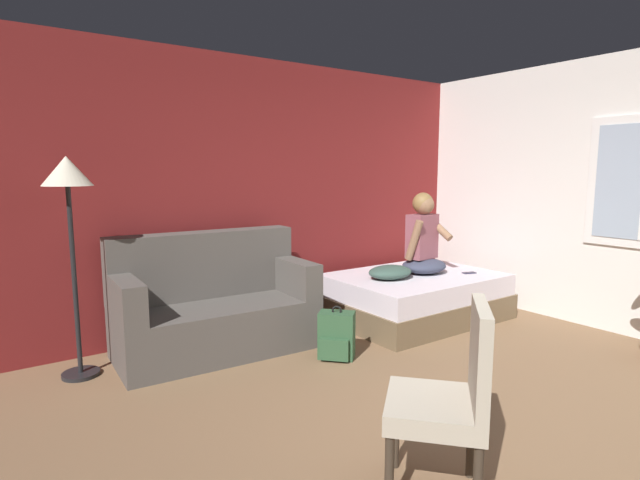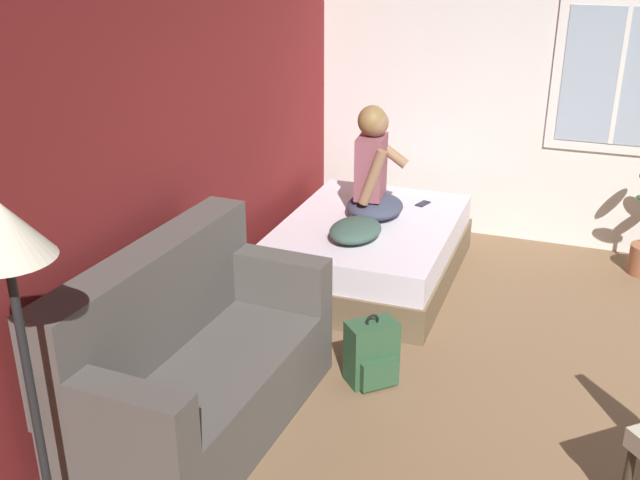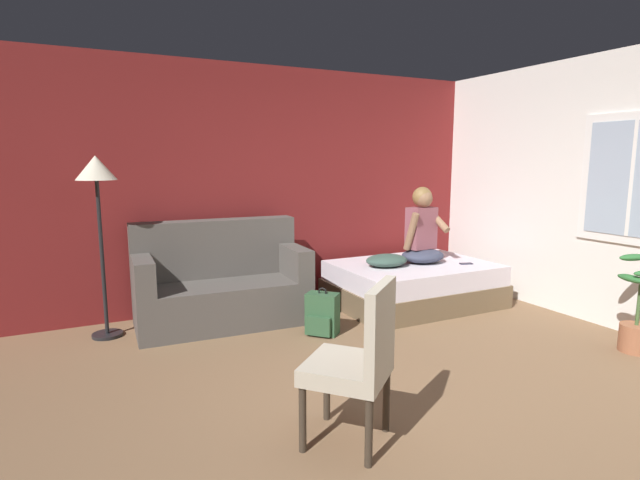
{
  "view_description": "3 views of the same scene",
  "coord_description": "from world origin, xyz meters",
  "px_view_note": "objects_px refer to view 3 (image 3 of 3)",
  "views": [
    {
      "loc": [
        -2.39,
        -1.63,
        1.6
      ],
      "look_at": [
        0.34,
        2.22,
        0.93
      ],
      "focal_mm": 28.0,
      "sensor_mm": 36.0,
      "label": 1
    },
    {
      "loc": [
        -3.69,
        0.57,
        2.59
      ],
      "look_at": [
        0.37,
        2.07,
        0.77
      ],
      "focal_mm": 42.0,
      "sensor_mm": 36.0,
      "label": 2
    },
    {
      "loc": [
        -1.99,
        -2.48,
        1.66
      ],
      "look_at": [
        0.31,
        2.11,
        0.83
      ],
      "focal_mm": 28.0,
      "sensor_mm": 36.0,
      "label": 3
    }
  ],
  "objects_px": {
    "couch": "(221,285)",
    "person_seated": "(422,232)",
    "backpack": "(322,315)",
    "throw_pillow": "(387,260)",
    "cell_phone": "(466,264)",
    "potted_plant": "(637,318)",
    "floor_lamp": "(97,186)",
    "side_chair": "(358,358)",
    "bed": "(413,284)"
  },
  "relations": [
    {
      "from": "couch",
      "to": "person_seated",
      "type": "distance_m",
      "value": 2.36
    },
    {
      "from": "backpack",
      "to": "throw_pillow",
      "type": "bearing_deg",
      "value": 23.29
    },
    {
      "from": "person_seated",
      "to": "throw_pillow",
      "type": "xyz_separation_m",
      "value": [
        -0.5,
        -0.02,
        -0.29
      ]
    },
    {
      "from": "cell_phone",
      "to": "potted_plant",
      "type": "relative_size",
      "value": 0.17
    },
    {
      "from": "floor_lamp",
      "to": "side_chair",
      "type": "bearing_deg",
      "value": -65.55
    },
    {
      "from": "floor_lamp",
      "to": "potted_plant",
      "type": "distance_m",
      "value": 4.93
    },
    {
      "from": "couch",
      "to": "side_chair",
      "type": "distance_m",
      "value": 2.58
    },
    {
      "from": "couch",
      "to": "cell_phone",
      "type": "relative_size",
      "value": 12.07
    },
    {
      "from": "backpack",
      "to": "potted_plant",
      "type": "xyz_separation_m",
      "value": [
        2.25,
        -1.62,
        0.11
      ]
    },
    {
      "from": "throw_pillow",
      "to": "cell_phone",
      "type": "height_order",
      "value": "throw_pillow"
    },
    {
      "from": "cell_phone",
      "to": "throw_pillow",
      "type": "bearing_deg",
      "value": 89.37
    },
    {
      "from": "bed",
      "to": "backpack",
      "type": "distance_m",
      "value": 1.48
    },
    {
      "from": "couch",
      "to": "cell_phone",
      "type": "xyz_separation_m",
      "value": [
        2.69,
        -0.65,
        0.09
      ]
    },
    {
      "from": "floor_lamp",
      "to": "potted_plant",
      "type": "height_order",
      "value": "floor_lamp"
    },
    {
      "from": "couch",
      "to": "floor_lamp",
      "type": "relative_size",
      "value": 1.02
    },
    {
      "from": "backpack",
      "to": "couch",
      "type": "bearing_deg",
      "value": 133.55
    },
    {
      "from": "throw_pillow",
      "to": "side_chair",
      "type": "bearing_deg",
      "value": -127.44
    },
    {
      "from": "cell_phone",
      "to": "backpack",
      "type": "bearing_deg",
      "value": 112.08
    },
    {
      "from": "bed",
      "to": "side_chair",
      "type": "distance_m",
      "value": 3.05
    },
    {
      "from": "bed",
      "to": "person_seated",
      "type": "bearing_deg",
      "value": 8.22
    },
    {
      "from": "bed",
      "to": "person_seated",
      "type": "relative_size",
      "value": 2.06
    },
    {
      "from": "couch",
      "to": "person_seated",
      "type": "xyz_separation_m",
      "value": [
        2.3,
        -0.34,
        0.44
      ]
    },
    {
      "from": "couch",
      "to": "potted_plant",
      "type": "distance_m",
      "value": 3.86
    },
    {
      "from": "potted_plant",
      "to": "person_seated",
      "type": "bearing_deg",
      "value": 108.93
    },
    {
      "from": "throw_pillow",
      "to": "potted_plant",
      "type": "height_order",
      "value": "potted_plant"
    },
    {
      "from": "bed",
      "to": "floor_lamp",
      "type": "xyz_separation_m",
      "value": [
        -3.26,
        0.41,
        1.19
      ]
    },
    {
      "from": "bed",
      "to": "side_chair",
      "type": "height_order",
      "value": "side_chair"
    },
    {
      "from": "throw_pillow",
      "to": "cell_phone",
      "type": "relative_size",
      "value": 3.33
    },
    {
      "from": "side_chair",
      "to": "person_seated",
      "type": "distance_m",
      "value": 3.15
    },
    {
      "from": "floor_lamp",
      "to": "backpack",
      "type": "bearing_deg",
      "value": -24.88
    },
    {
      "from": "bed",
      "to": "person_seated",
      "type": "distance_m",
      "value": 0.61
    },
    {
      "from": "side_chair",
      "to": "potted_plant",
      "type": "height_order",
      "value": "side_chair"
    },
    {
      "from": "floor_lamp",
      "to": "person_seated",
      "type": "bearing_deg",
      "value": -6.67
    },
    {
      "from": "person_seated",
      "to": "backpack",
      "type": "relative_size",
      "value": 1.91
    },
    {
      "from": "side_chair",
      "to": "floor_lamp",
      "type": "bearing_deg",
      "value": 114.45
    },
    {
      "from": "bed",
      "to": "floor_lamp",
      "type": "distance_m",
      "value": 3.5
    },
    {
      "from": "side_chair",
      "to": "backpack",
      "type": "distance_m",
      "value": 1.92
    },
    {
      "from": "backpack",
      "to": "throw_pillow",
      "type": "relative_size",
      "value": 0.95
    },
    {
      "from": "couch",
      "to": "person_seated",
      "type": "bearing_deg",
      "value": -8.33
    },
    {
      "from": "floor_lamp",
      "to": "cell_phone",
      "type": "bearing_deg",
      "value": -10.67
    },
    {
      "from": "bed",
      "to": "cell_phone",
      "type": "distance_m",
      "value": 0.65
    },
    {
      "from": "side_chair",
      "to": "cell_phone",
      "type": "height_order",
      "value": "side_chair"
    },
    {
      "from": "bed",
      "to": "backpack",
      "type": "xyz_separation_m",
      "value": [
        -1.41,
        -0.45,
        -0.04
      ]
    },
    {
      "from": "cell_phone",
      "to": "potted_plant",
      "type": "bearing_deg",
      "value": -152.0
    },
    {
      "from": "bed",
      "to": "couch",
      "type": "bearing_deg",
      "value": 170.71
    },
    {
      "from": "person_seated",
      "to": "throw_pillow",
      "type": "bearing_deg",
      "value": -177.66
    },
    {
      "from": "couch",
      "to": "bed",
      "type": "bearing_deg",
      "value": -9.29
    },
    {
      "from": "floor_lamp",
      "to": "bed",
      "type": "bearing_deg",
      "value": -7.24
    },
    {
      "from": "bed",
      "to": "cell_phone",
      "type": "xyz_separation_m",
      "value": [
        0.52,
        -0.3,
        0.25
      ]
    },
    {
      "from": "person_seated",
      "to": "floor_lamp",
      "type": "bearing_deg",
      "value": 173.33
    }
  ]
}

